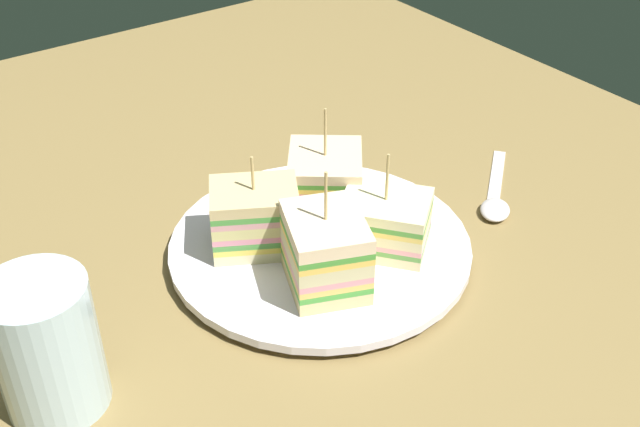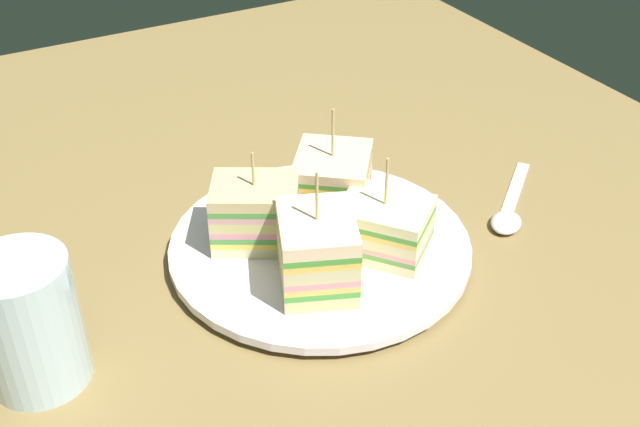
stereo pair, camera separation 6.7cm
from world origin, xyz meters
The scene contains 8 objects.
ground_plane centered at (0.00, 0.00, -0.90)cm, with size 117.54×95.47×1.80cm, color olive.
plate centered at (0.00, 0.00, 0.87)cm, with size 26.37×26.37×1.43cm.
sandwich_wedge_0 centered at (4.69, -2.85, 4.56)cm, with size 9.06×8.24×10.56cm.
sandwich_wedge_1 centered at (3.57, 4.16, 3.81)cm, with size 9.41×9.17×9.12cm.
sandwich_wedge_2 centered at (-4.17, 3.57, 4.19)cm, with size 9.82×9.66×10.13cm.
sandwich_wedge_3 centered at (-2.90, -4.66, 4.27)cm, with size 8.48×9.18×8.82cm.
spoon centered at (3.65, 18.25, 0.42)cm, with size 10.26×11.75×1.00cm.
drinking_glass centered at (2.89, -24.73, 4.44)cm, with size 7.12×7.12×10.37cm.
Camera 2 is at (48.36, -26.61, 42.68)cm, focal length 44.26 mm.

